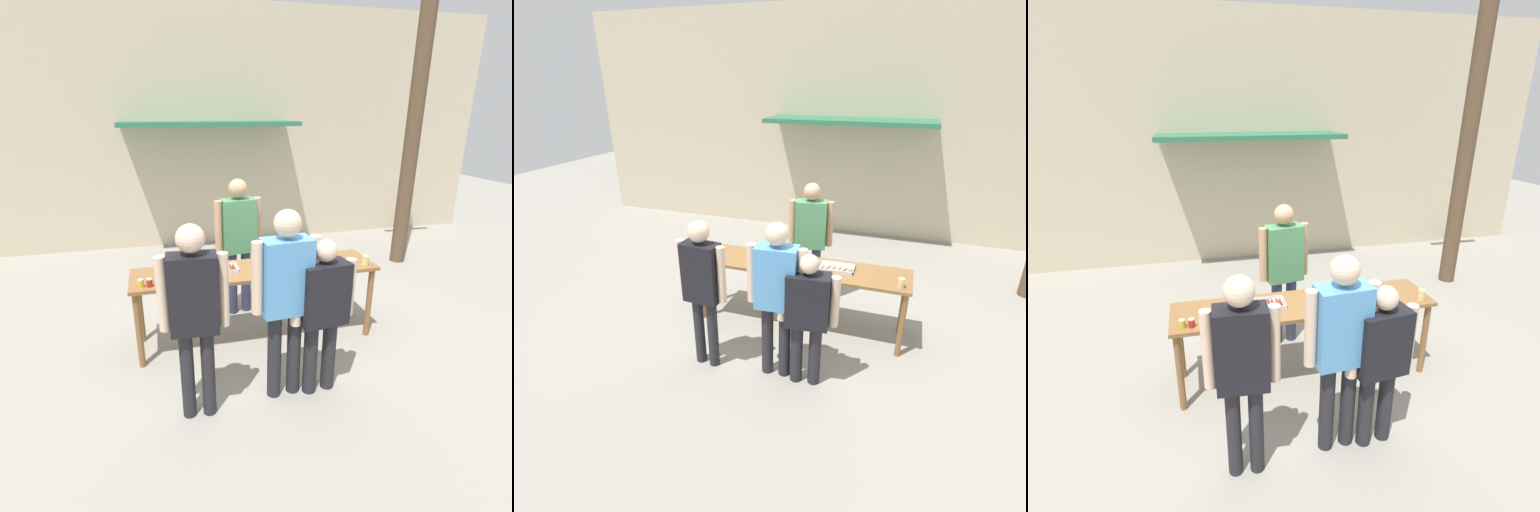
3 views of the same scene
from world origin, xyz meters
The scene contains 13 objects.
ground_plane centered at (0.00, 0.00, 0.00)m, with size 24.00×24.00×0.00m, color gray.
building_facade_back centered at (0.00, 3.98, 2.26)m, with size 12.00×1.11×4.50m.
serving_table centered at (0.00, 0.00, 0.81)m, with size 2.81×0.66×0.91m.
food_tray_sausages centered at (-0.43, 0.04, 0.93)m, with size 0.45×0.26×0.04m.
food_tray_buns centered at (0.47, 0.04, 0.94)m, with size 0.46×0.26×0.06m.
condiment_jar_mustard centered at (-1.27, -0.22, 0.96)m, with size 0.06×0.06×0.09m.
condiment_jar_ketchup centered at (-1.19, -0.22, 0.96)m, with size 0.06×0.06×0.09m.
beer_cup centered at (1.27, -0.21, 0.97)m, with size 0.08×0.08×0.12m.
person_server_behind_table centered at (-0.05, 0.73, 1.09)m, with size 0.63×0.31×1.83m.
person_customer_holding_hotdog centered at (-0.82, -1.14, 1.09)m, with size 0.59×0.25×1.80m.
person_customer_with_cup centered at (0.37, -1.07, 0.92)m, with size 0.65×0.30×1.56m.
person_customer_waiting_in_line centered at (0.01, -1.04, 1.10)m, with size 0.64×0.27×1.85m.
utility_pole centered at (3.20, 1.97, 3.10)m, with size 1.10×0.26×6.08m.
Camera 3 is at (-1.09, -3.67, 2.92)m, focal length 28.00 mm.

